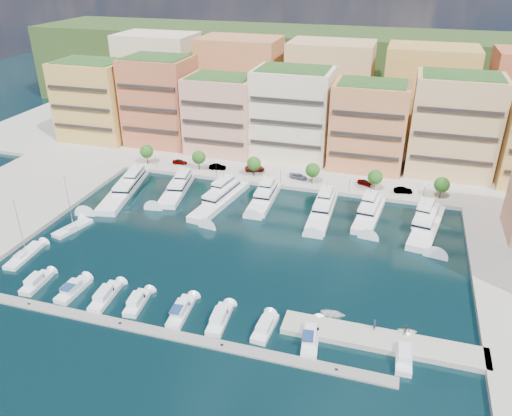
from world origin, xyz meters
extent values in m
plane|color=black|center=(0.00, 0.00, 0.00)|extent=(400.00, 400.00, 0.00)
cube|color=#9E998E|center=(0.00, 62.00, 0.00)|extent=(220.00, 64.00, 2.00)
cube|color=#243B18|center=(0.00, 110.00, 0.00)|extent=(240.00, 40.00, 58.00)
cube|color=gray|center=(-3.00, -30.00, 0.00)|extent=(72.00, 2.20, 0.35)
cube|color=#9E998E|center=(30.00, -22.00, 0.00)|extent=(32.00, 5.00, 2.00)
cube|color=gold|center=(-66.00, 50.00, 13.00)|extent=(22.00, 16.00, 24.00)
cube|color=black|center=(-66.00, 41.75, 13.00)|extent=(20.24, 0.50, 0.90)
cube|color=#235120|center=(-66.00, 50.00, 25.40)|extent=(19.36, 14.08, 0.80)
cube|color=#B96A3D|center=(-44.00, 52.00, 14.00)|extent=(20.00, 16.00, 26.00)
cube|color=black|center=(-44.00, 43.75, 14.00)|extent=(18.40, 0.50, 0.90)
cube|color=#235120|center=(-44.00, 52.00, 27.40)|extent=(17.60, 14.08, 0.80)
cube|color=tan|center=(-23.00, 50.00, 12.00)|extent=(20.00, 15.00, 22.00)
cube|color=black|center=(-23.00, 42.25, 12.00)|extent=(18.40, 0.50, 0.90)
cube|color=#235120|center=(-23.00, 50.00, 23.40)|extent=(17.60, 13.20, 0.80)
cube|color=beige|center=(-2.00, 52.00, 13.50)|extent=(22.00, 16.00, 25.00)
cube|color=black|center=(-2.00, 43.75, 13.50)|extent=(20.24, 0.50, 0.90)
cube|color=#235120|center=(-2.00, 52.00, 26.40)|extent=(19.36, 14.08, 0.80)
cube|color=#C6764A|center=(20.00, 50.00, 12.50)|extent=(20.00, 15.00, 23.00)
cube|color=black|center=(20.00, 42.25, 12.50)|extent=(18.40, 0.50, 0.90)
cube|color=#235120|center=(20.00, 50.00, 24.40)|extent=(17.60, 13.20, 0.80)
cube|color=#DDAF75|center=(42.00, 52.00, 14.00)|extent=(22.00, 16.00, 26.00)
cube|color=black|center=(42.00, 43.75, 14.00)|extent=(20.24, 0.50, 0.90)
cube|color=#235120|center=(42.00, 52.00, 27.40)|extent=(19.36, 14.08, 0.80)
cube|color=beige|center=(-55.00, 74.00, 16.00)|extent=(26.00, 18.00, 30.00)
cube|color=#C6764A|center=(-25.00, 74.00, 16.00)|extent=(26.00, 18.00, 30.00)
cube|color=#DDAF75|center=(5.00, 74.00, 16.00)|extent=(26.00, 18.00, 30.00)
cube|color=gold|center=(35.00, 74.00, 16.00)|extent=(26.00, 18.00, 30.00)
cylinder|color=#473323|center=(-40.00, 33.50, 2.50)|extent=(0.24, 0.24, 3.00)
sphere|color=#174814|center=(-40.00, 33.50, 4.75)|extent=(3.80, 3.80, 3.80)
cylinder|color=#473323|center=(-24.00, 33.50, 2.50)|extent=(0.24, 0.24, 3.00)
sphere|color=#174814|center=(-24.00, 33.50, 4.75)|extent=(3.80, 3.80, 3.80)
cylinder|color=#473323|center=(-8.00, 33.50, 2.50)|extent=(0.24, 0.24, 3.00)
sphere|color=#174814|center=(-8.00, 33.50, 4.75)|extent=(3.80, 3.80, 3.80)
cylinder|color=#473323|center=(8.00, 33.50, 2.50)|extent=(0.24, 0.24, 3.00)
sphere|color=#174814|center=(8.00, 33.50, 4.75)|extent=(3.80, 3.80, 3.80)
cylinder|color=#473323|center=(24.00, 33.50, 2.50)|extent=(0.24, 0.24, 3.00)
sphere|color=#174814|center=(24.00, 33.50, 4.75)|extent=(3.80, 3.80, 3.80)
cylinder|color=#473323|center=(40.00, 33.50, 2.50)|extent=(0.24, 0.24, 3.00)
sphere|color=#174814|center=(40.00, 33.50, 4.75)|extent=(3.80, 3.80, 3.80)
cylinder|color=black|center=(-36.00, 31.20, 3.00)|extent=(0.10, 0.10, 4.00)
sphere|color=#FFF2CC|center=(-36.00, 31.20, 5.05)|extent=(0.30, 0.30, 0.30)
cylinder|color=black|center=(-18.00, 31.20, 3.00)|extent=(0.10, 0.10, 4.00)
sphere|color=#FFF2CC|center=(-18.00, 31.20, 5.05)|extent=(0.30, 0.30, 0.30)
cylinder|color=black|center=(0.00, 31.20, 3.00)|extent=(0.10, 0.10, 4.00)
sphere|color=#FFF2CC|center=(0.00, 31.20, 5.05)|extent=(0.30, 0.30, 0.30)
cylinder|color=black|center=(18.00, 31.20, 3.00)|extent=(0.10, 0.10, 4.00)
sphere|color=#FFF2CC|center=(18.00, 31.20, 5.05)|extent=(0.30, 0.30, 0.30)
cylinder|color=black|center=(36.00, 31.20, 3.00)|extent=(0.10, 0.10, 4.00)
sphere|color=#FFF2CC|center=(36.00, 31.20, 5.05)|extent=(0.30, 0.30, 0.30)
cube|color=white|center=(-37.71, 15.86, 0.35)|extent=(9.70, 26.76, 2.30)
cube|color=white|center=(-37.71, 18.49, 2.40)|extent=(6.68, 14.96, 1.80)
cube|color=black|center=(-37.71, 18.49, 2.40)|extent=(6.75, 15.03, 0.55)
cube|color=white|center=(-37.71, 20.59, 4.00)|extent=(4.40, 8.30, 1.40)
cylinder|color=#B2B2B7|center=(-37.71, 22.17, 5.60)|extent=(0.14, 0.14, 1.80)
cube|color=white|center=(-24.61, 19.54, 0.35)|extent=(7.58, 19.43, 2.30)
cube|color=white|center=(-24.61, 21.43, 2.40)|extent=(5.42, 10.88, 1.80)
cube|color=black|center=(-24.61, 21.43, 2.40)|extent=(5.48, 10.95, 0.55)
cube|color=white|center=(-24.61, 22.94, 4.00)|extent=(3.66, 6.05, 1.40)
cylinder|color=#B2B2B7|center=(-24.61, 24.08, 5.60)|extent=(0.14, 0.14, 1.80)
cube|color=black|center=(-24.61, 19.54, -0.10)|extent=(7.63, 19.48, 0.35)
cube|color=white|center=(-11.82, 17.18, 0.35)|extent=(8.20, 24.06, 2.30)
cube|color=white|center=(-11.82, 19.55, 2.40)|extent=(5.73, 13.42, 1.80)
cube|color=black|center=(-11.82, 19.55, 2.40)|extent=(5.80, 13.49, 0.55)
cube|color=white|center=(-11.82, 21.44, 4.00)|extent=(3.82, 7.43, 1.40)
cylinder|color=#B2B2B7|center=(-11.82, 22.86, 5.60)|extent=(0.14, 0.14, 1.80)
cube|color=white|center=(-1.64, 20.84, 0.35)|extent=(4.98, 16.41, 2.30)
cube|color=white|center=(-1.64, 22.47, 2.40)|extent=(4.01, 9.05, 1.80)
cube|color=black|center=(-1.64, 22.47, 2.40)|extent=(4.07, 9.11, 0.55)
cube|color=white|center=(-1.64, 23.78, 4.00)|extent=(2.90, 4.95, 1.40)
cylinder|color=#B2B2B7|center=(-1.64, 24.76, 5.60)|extent=(0.14, 0.14, 1.80)
cube|color=white|center=(13.35, 18.64, 0.35)|extent=(4.80, 20.75, 2.30)
cube|color=white|center=(13.35, 20.71, 2.40)|extent=(3.89, 11.42, 1.80)
cube|color=black|center=(13.35, 20.71, 2.40)|extent=(3.95, 11.49, 0.55)
cube|color=white|center=(13.35, 22.37, 4.00)|extent=(2.83, 6.24, 1.40)
cylinder|color=#B2B2B7|center=(13.35, 23.61, 5.60)|extent=(0.14, 0.14, 1.80)
cube|color=black|center=(13.35, 18.64, -0.10)|extent=(4.85, 20.80, 0.35)
cube|color=white|center=(24.08, 19.95, 0.35)|extent=(6.44, 18.47, 2.30)
cube|color=white|center=(24.08, 21.76, 2.40)|extent=(4.77, 10.29, 1.80)
cube|color=black|center=(24.08, 21.76, 2.40)|extent=(4.84, 10.35, 0.55)
cube|color=white|center=(24.08, 23.21, 4.00)|extent=(3.30, 5.68, 1.40)
cylinder|color=#B2B2B7|center=(24.08, 24.29, 5.60)|extent=(0.14, 0.14, 1.80)
cube|color=white|center=(36.92, 18.08, 0.35)|extent=(8.63, 22.37, 2.30)
cube|color=white|center=(36.92, 20.26, 2.40)|extent=(6.06, 12.53, 1.80)
cube|color=black|center=(36.92, 20.26, 2.40)|extent=(6.12, 12.60, 0.55)
cube|color=white|center=(36.92, 22.01, 4.00)|extent=(4.04, 6.97, 1.40)
cylinder|color=#B2B2B7|center=(36.92, 23.32, 5.60)|extent=(0.14, 0.14, 1.80)
cube|color=white|center=(-32.69, -24.50, 0.25)|extent=(2.94, 7.37, 1.40)
cube|color=white|center=(-32.69, -24.86, 1.55)|extent=(2.17, 3.58, 1.10)
cube|color=black|center=(-32.69, -23.41, 1.30)|extent=(1.83, 0.20, 0.55)
cube|color=white|center=(-24.76, -24.50, 0.25)|extent=(2.97, 7.86, 1.40)
cube|color=white|center=(-24.76, -24.89, 1.55)|extent=(2.24, 3.80, 1.10)
cube|color=black|center=(-24.76, -23.33, 1.30)|extent=(1.96, 0.16, 0.55)
cube|color=navy|center=(-24.76, -25.90, 2.15)|extent=(1.98, 2.39, 0.12)
cube|color=white|center=(-18.11, -24.50, 0.25)|extent=(3.28, 8.85, 1.40)
cube|color=white|center=(-18.11, -24.93, 1.55)|extent=(2.35, 4.31, 1.10)
cube|color=black|center=(-18.11, -23.20, 1.30)|extent=(1.86, 0.25, 0.55)
cube|color=white|center=(-11.81, -24.50, 0.25)|extent=(3.21, 7.44, 1.40)
cube|color=white|center=(-11.81, -24.86, 1.55)|extent=(2.27, 3.65, 1.10)
cube|color=black|center=(-11.81, -23.42, 1.30)|extent=(1.77, 0.29, 0.55)
cube|color=white|center=(-3.41, -24.50, 0.25)|extent=(3.18, 8.72, 1.40)
cube|color=white|center=(-3.41, -24.93, 1.55)|extent=(2.29, 4.24, 1.10)
cube|color=black|center=(-3.41, -23.22, 1.30)|extent=(1.84, 0.24, 0.55)
cube|color=navy|center=(-3.41, -26.04, 2.15)|extent=(1.97, 2.69, 0.12)
cube|color=white|center=(3.61, -24.50, 0.25)|extent=(3.13, 8.15, 1.40)
cube|color=white|center=(3.61, -24.90, 1.55)|extent=(2.29, 3.96, 1.10)
cube|color=black|center=(3.61, -23.30, 1.30)|extent=(1.91, 0.22, 0.55)
cube|color=white|center=(11.46, -24.50, 0.25)|extent=(3.04, 7.29, 1.40)
cube|color=white|center=(11.46, -24.86, 1.55)|extent=(2.23, 3.55, 1.10)
cube|color=black|center=(11.46, -23.43, 1.30)|extent=(1.87, 0.22, 0.55)
cube|color=white|center=(19.04, -24.50, 0.25)|extent=(3.53, 9.12, 1.40)
cube|color=white|center=(19.04, -24.94, 1.55)|extent=(2.44, 4.46, 1.10)
cube|color=black|center=(19.04, -23.17, 1.30)|extent=(1.80, 0.31, 0.55)
cube|color=navy|center=(19.04, -26.10, 2.15)|extent=(2.05, 2.85, 0.12)
cube|color=white|center=(33.41, -24.50, 0.25)|extent=(2.57, 7.89, 1.40)
cube|color=white|center=(33.41, -24.89, 1.55)|extent=(1.94, 3.81, 1.10)
cube|color=black|center=(33.41, -23.33, 1.30)|extent=(1.70, 0.14, 0.55)
cube|color=white|center=(-41.36, -17.13, 0.20)|extent=(3.57, 10.29, 1.20)
cube|color=white|center=(-41.36, -18.14, 1.10)|extent=(1.87, 2.65, 0.60)
cylinder|color=#B2B2B7|center=(-41.36, -16.62, 6.80)|extent=(0.14, 0.14, 12.00)
cylinder|color=#B2B2B7|center=(-41.36, -18.64, 1.80)|extent=(0.45, 4.54, 0.10)
cube|color=white|center=(-38.85, -4.48, 0.20)|extent=(5.17, 9.74, 1.20)
cube|color=white|center=(-38.85, -5.41, 1.10)|extent=(2.24, 2.69, 0.60)
cylinder|color=#B2B2B7|center=(-38.85, -4.01, 6.80)|extent=(0.14, 0.14, 12.00)
cylinder|color=#B2B2B7|center=(-38.85, -5.88, 1.80)|extent=(1.21, 4.07, 0.10)
imported|color=#C5B396|center=(26.04, -19.00, 0.35)|extent=(1.63, 1.52, 0.70)
imported|color=silver|center=(21.56, -17.74, 0.44)|extent=(4.51, 3.41, 0.88)
imported|color=white|center=(33.75, -18.70, 0.35)|extent=(4.04, 3.45, 0.71)
imported|color=gray|center=(-31.04, 35.95, 1.71)|extent=(4.29, 1.97, 1.43)
imported|color=gray|center=(-19.21, 35.29, 1.77)|extent=(4.92, 2.53, 1.55)
imported|color=gray|center=(-8.91, 37.21, 1.77)|extent=(6.08, 4.37, 1.54)
imported|color=gray|center=(3.91, 35.45, 1.70)|extent=(5.04, 2.58, 1.40)
imported|color=gray|center=(21.50, 36.42, 1.71)|extent=(4.46, 3.10, 1.41)
imported|color=gray|center=(31.19, 34.23, 1.75)|extent=(4.77, 2.48, 1.50)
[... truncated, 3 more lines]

